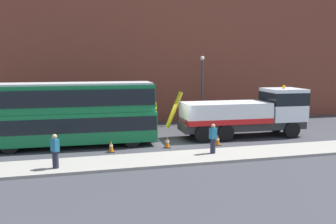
# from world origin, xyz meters

# --- Properties ---
(ground_plane) EXTENTS (120.00, 120.00, 0.00)m
(ground_plane) POSITION_xyz_m (0.00, 0.00, 0.00)
(ground_plane) COLOR #38383D
(near_kerb) EXTENTS (60.00, 2.80, 0.15)m
(near_kerb) POSITION_xyz_m (0.00, -4.20, 0.07)
(near_kerb) COLOR gray
(near_kerb) RESTS_ON ground_plane
(building_facade) EXTENTS (60.00, 1.50, 16.00)m
(building_facade) POSITION_xyz_m (0.00, 8.81, 8.07)
(building_facade) COLOR brown
(building_facade) RESTS_ON ground_plane
(recovery_tow_truck) EXTENTS (10.18, 2.93, 3.67)m
(recovery_tow_truck) POSITION_xyz_m (5.98, 0.50, 1.76)
(recovery_tow_truck) COLOR #2D2D2D
(recovery_tow_truck) RESTS_ON ground_plane
(double_decker_bus) EXTENTS (11.11, 2.91, 4.06)m
(double_decker_bus) POSITION_xyz_m (-6.50, 0.51, 2.23)
(double_decker_bus) COLOR #146B38
(double_decker_bus) RESTS_ON ground_plane
(pedestrian_onlooker) EXTENTS (0.45, 0.48, 1.71)m
(pedestrian_onlooker) POSITION_xyz_m (-7.12, -4.69, 0.99)
(pedestrian_onlooker) COLOR #232333
(pedestrian_onlooker) RESTS_ON near_kerb
(pedestrian_bystander) EXTENTS (0.46, 0.38, 1.71)m
(pedestrian_bystander) POSITION_xyz_m (1.50, -3.93, 0.99)
(pedestrian_bystander) COLOR #232333
(pedestrian_bystander) RESTS_ON near_kerb
(traffic_cone_near_bus) EXTENTS (0.36, 0.36, 0.72)m
(traffic_cone_near_bus) POSITION_xyz_m (-4.06, -1.61, 0.34)
(traffic_cone_near_bus) COLOR orange
(traffic_cone_near_bus) RESTS_ON ground_plane
(traffic_cone_midway) EXTENTS (0.36, 0.36, 0.72)m
(traffic_cone_midway) POSITION_xyz_m (-0.52, -1.36, 0.34)
(traffic_cone_midway) COLOR orange
(traffic_cone_midway) RESTS_ON ground_plane
(traffic_cone_near_truck) EXTENTS (0.36, 0.36, 0.72)m
(traffic_cone_near_truck) POSITION_xyz_m (2.77, -1.59, 0.34)
(traffic_cone_near_truck) COLOR orange
(traffic_cone_near_truck) RESTS_ON ground_plane
(street_lamp) EXTENTS (0.36, 0.36, 5.83)m
(street_lamp) POSITION_xyz_m (4.68, 6.61, 3.47)
(street_lamp) COLOR #38383D
(street_lamp) RESTS_ON ground_plane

